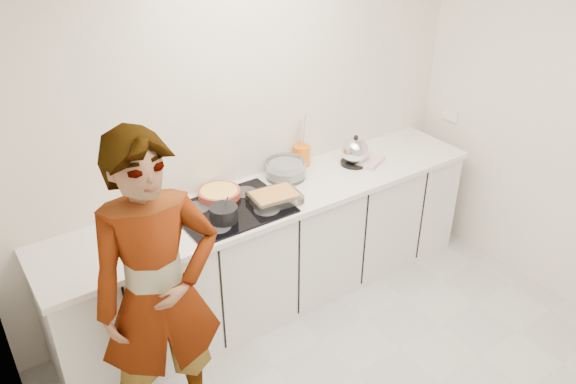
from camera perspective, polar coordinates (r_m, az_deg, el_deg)
wall_back at (r=3.93m, az=-3.96°, el=6.66°), size 3.60×0.00×2.60m
base_cabinets at (r=4.11m, az=-1.24°, el=-5.97°), size 3.20×0.58×0.87m
countertop at (r=3.86m, az=-1.32°, el=-0.47°), size 3.24×0.64×0.04m
hob at (r=3.68m, az=-5.71°, el=-1.77°), size 0.72×0.54×0.01m
tart_dish at (r=3.81m, az=-7.01°, el=-0.08°), size 0.37×0.37×0.05m
saucepan at (r=3.53m, az=-6.55°, el=-2.20°), size 0.22×0.22×0.17m
baking_dish at (r=3.72m, az=-1.38°, el=-0.51°), size 0.35×0.27×0.06m
mixing_bowl at (r=4.04m, az=-0.23°, el=2.25°), size 0.38×0.38×0.13m
tea_towel at (r=4.31m, az=8.20°, el=3.18°), size 0.29×0.26×0.04m
kettle at (r=4.24m, az=6.81°, el=4.05°), size 0.26×0.26×0.24m
utensil_crock at (r=4.21m, az=1.41°, el=3.71°), size 0.16×0.16×0.16m
cook at (r=3.03m, az=-12.98°, el=-10.12°), size 0.73×0.54×1.85m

